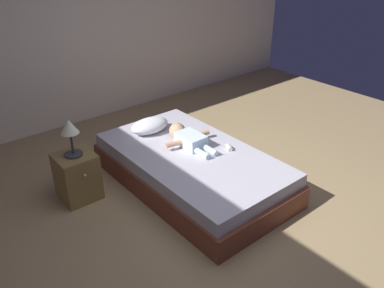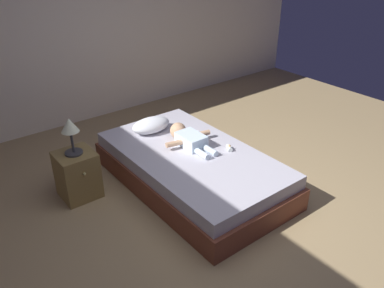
{
  "view_description": "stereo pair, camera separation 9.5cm",
  "coord_description": "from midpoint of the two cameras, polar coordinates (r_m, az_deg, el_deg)",
  "views": [
    {
      "loc": [
        -2.08,
        -1.99,
        2.36
      ],
      "look_at": [
        0.14,
        0.71,
        0.48
      ],
      "focal_mm": 36.64,
      "sensor_mm": 36.0,
      "label": 1
    },
    {
      "loc": [
        -2.01,
        -2.05,
        2.36
      ],
      "look_at": [
        0.14,
        0.71,
        0.48
      ],
      "focal_mm": 36.64,
      "sensor_mm": 36.0,
      "label": 2
    }
  ],
  "objects": [
    {
      "name": "ground_plane",
      "position": [
        3.71,
        4.61,
        -11.24
      ],
      "size": [
        8.0,
        8.0,
        0.0
      ],
      "primitive_type": "plane",
      "color": "#9B825A"
    },
    {
      "name": "wall_behind_bed",
      "position": [
        5.49,
        -17.97,
        17.46
      ],
      "size": [
        8.0,
        0.12,
        2.9
      ],
      "primitive_type": "cube",
      "color": "beige",
      "rests_on": "ground_plane"
    },
    {
      "name": "bed",
      "position": [
        4.12,
        -0.66,
        -3.59
      ],
      "size": [
        1.19,
        2.1,
        0.38
      ],
      "color": "brown",
      "rests_on": "ground_plane"
    },
    {
      "name": "pillow",
      "position": [
        4.43,
        -6.78,
        2.67
      ],
      "size": [
        0.46,
        0.28,
        0.16
      ],
      "color": "white",
      "rests_on": "bed"
    },
    {
      "name": "baby",
      "position": [
        4.15,
        -1.33,
        0.89
      ],
      "size": [
        0.56,
        0.66,
        0.18
      ],
      "color": "white",
      "rests_on": "bed"
    },
    {
      "name": "toothbrush",
      "position": [
        4.39,
        0.64,
        1.55
      ],
      "size": [
        0.03,
        0.15,
        0.02
      ],
      "color": "#3187DD",
      "rests_on": "bed"
    },
    {
      "name": "nightstand",
      "position": [
        4.06,
        -17.0,
        -4.53
      ],
      "size": [
        0.36,
        0.39,
        0.49
      ],
      "color": "olive",
      "rests_on": "ground_plane"
    },
    {
      "name": "lamp",
      "position": [
        3.82,
        -18.05,
        1.85
      ],
      "size": [
        0.17,
        0.17,
        0.37
      ],
      "color": "#333338",
      "rests_on": "nightstand"
    },
    {
      "name": "baby_bottle",
      "position": [
        4.07,
        4.75,
        -0.48
      ],
      "size": [
        0.08,
        0.11,
        0.07
      ],
      "color": "white",
      "rests_on": "bed"
    }
  ]
}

